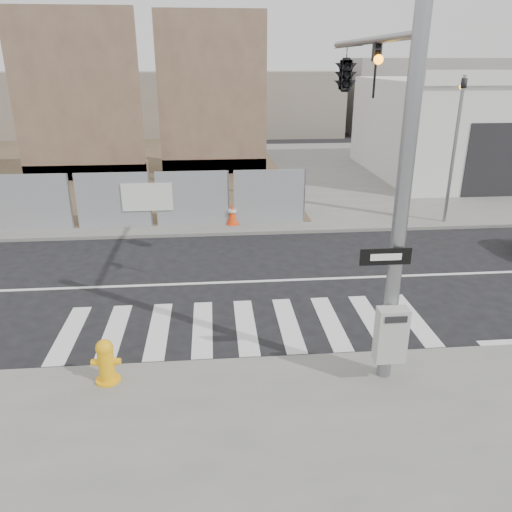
{
  "coord_description": "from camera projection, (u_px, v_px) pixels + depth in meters",
  "views": [
    {
      "loc": [
        -0.67,
        -12.67,
        5.74
      ],
      "look_at": [
        0.32,
        -1.62,
        1.4
      ],
      "focal_mm": 35.0,
      "sensor_mm": 36.0,
      "label": 1
    }
  ],
  "objects": [
    {
      "name": "utility_pole_right",
      "position": [
        412.0,
        78.0,
        17.65
      ],
      "size": [
        1.6,
        0.28,
        10.0
      ],
      "color": "#453320",
      "rests_on": "sidewalk_far"
    },
    {
      "name": "signal_pole",
      "position": [
        361.0,
        110.0,
        10.47
      ],
      "size": [
        0.96,
        5.87,
        7.0
      ],
      "color": "gray",
      "rests_on": "sidewalk_near"
    },
    {
      "name": "far_signal_pole",
      "position": [
        457.0,
        130.0,
        17.57
      ],
      "size": [
        0.16,
        0.2,
        5.6
      ],
      "color": "gray",
      "rests_on": "sidewalk_far"
    },
    {
      "name": "sidewalk_far",
      "position": [
        224.0,
        174.0,
        26.87
      ],
      "size": [
        50.0,
        20.0,
        0.12
      ],
      "primitive_type": "cube",
      "color": "slate",
      "rests_on": "ground"
    },
    {
      "name": "traffic_cone_d",
      "position": [
        232.0,
        214.0,
        18.33
      ],
      "size": [
        0.52,
        0.52,
        0.8
      ],
      "rotation": [
        0.0,
        0.0,
        0.32
      ],
      "color": "#F33F0C",
      "rests_on": "sidewalk_far"
    },
    {
      "name": "fire_hydrant",
      "position": [
        106.0,
        361.0,
        9.25
      ],
      "size": [
        0.54,
        0.51,
        0.87
      ],
      "rotation": [
        0.0,
        0.0,
        -0.11
      ],
      "color": "#FDB00E",
      "rests_on": "sidewalk_near"
    },
    {
      "name": "concrete_wall_right",
      "position": [
        213.0,
        111.0,
        25.7
      ],
      "size": [
        5.5,
        1.3,
        8.0
      ],
      "color": "brown",
      "rests_on": "sidewalk_far"
    },
    {
      "name": "auto_shop",
      "position": [
        490.0,
        127.0,
        26.17
      ],
      "size": [
        12.0,
        10.2,
        5.95
      ],
      "color": "silver",
      "rests_on": "sidewalk_far"
    },
    {
      "name": "ground",
      "position": [
        239.0,
        282.0,
        13.9
      ],
      "size": [
        100.0,
        100.0,
        0.0
      ],
      "primitive_type": "plane",
      "color": "black",
      "rests_on": "ground"
    },
    {
      "name": "concrete_wall_left",
      "position": [
        79.0,
        114.0,
        24.23
      ],
      "size": [
        6.0,
        1.3,
        8.0
      ],
      "color": "brown",
      "rests_on": "sidewalk_far"
    }
  ]
}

